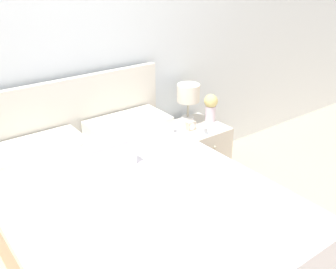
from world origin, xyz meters
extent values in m
plane|color=#CCB28E|center=(0.00, 0.00, 0.00)|extent=(12.00, 12.00, 0.00)
cube|color=white|center=(0.00, 0.07, 1.30)|extent=(8.00, 0.06, 2.60)
cube|color=tan|center=(0.00, -0.98, 0.18)|extent=(1.50, 1.96, 0.36)
cube|color=white|center=(0.00, -0.98, 0.48)|extent=(1.47, 1.92, 0.25)
cube|color=silver|center=(0.00, -0.03, 0.54)|extent=(1.52, 0.05, 1.09)
cube|color=white|center=(-0.36, -0.25, 0.68)|extent=(0.63, 0.36, 0.14)
cube|color=white|center=(0.36, -0.25, 0.68)|extent=(0.63, 0.36, 0.14)
cube|color=white|center=(0.00, -0.61, 0.71)|extent=(0.33, 0.12, 0.20)
cube|color=silver|center=(1.06, -0.26, 0.25)|extent=(0.46, 0.48, 0.51)
sphere|color=#B2AD93|center=(1.06, -0.51, 0.40)|extent=(0.02, 0.02, 0.02)
cylinder|color=white|center=(1.05, -0.15, 0.54)|extent=(0.11, 0.11, 0.06)
cylinder|color=#B7B29E|center=(1.05, -0.15, 0.64)|extent=(0.02, 0.02, 0.15)
cylinder|color=silver|center=(1.05, -0.15, 0.79)|extent=(0.20, 0.20, 0.16)
cylinder|color=silver|center=(1.24, -0.24, 0.58)|extent=(0.10, 0.10, 0.15)
sphere|color=#E5D17F|center=(1.24, -0.24, 0.70)|extent=(0.13, 0.13, 0.13)
sphere|color=#609356|center=(1.27, -0.24, 0.67)|extent=(0.06, 0.06, 0.06)
cylinder|color=white|center=(0.99, -0.43, 0.51)|extent=(0.11, 0.11, 0.01)
cylinder|color=white|center=(0.99, -0.43, 0.54)|extent=(0.07, 0.07, 0.06)
cube|color=beige|center=(0.96, -0.29, 0.55)|extent=(0.08, 0.05, 0.08)
cylinder|color=white|center=(0.96, -0.32, 0.55)|extent=(0.06, 0.00, 0.06)
camera|label=1|loc=(-1.07, -2.69, 1.94)|focal=42.00mm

